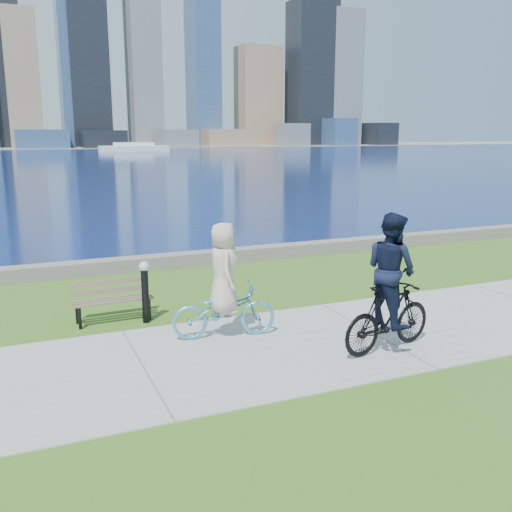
{
  "coord_description": "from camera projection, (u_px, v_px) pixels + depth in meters",
  "views": [
    {
      "loc": [
        -5.57,
        -7.95,
        3.46
      ],
      "look_at": [
        -1.34,
        1.99,
        1.1
      ],
      "focal_mm": 40.0,
      "sensor_mm": 36.0,
      "label": 1
    }
  ],
  "objects": [
    {
      "name": "city_skyline",
      "position": [
        37.0,
        43.0,
        122.4
      ],
      "size": [
        176.93,
        21.28,
        76.0
      ],
      "color": "slate",
      "rests_on": "ground"
    },
    {
      "name": "park_bench",
      "position": [
        112.0,
        297.0,
        10.59
      ],
      "size": [
        1.46,
        0.55,
        0.75
      ],
      "rotation": [
        0.0,
        0.0,
        0.04
      ],
      "color": "black",
      "rests_on": "ground"
    },
    {
      "name": "bollard_lamp",
      "position": [
        145.0,
        288.0,
        10.44
      ],
      "size": [
        0.19,
        0.19,
        1.16
      ],
      "color": "black",
      "rests_on": "ground"
    },
    {
      "name": "concrete_path",
      "position": [
        370.0,
        332.0,
        10.01
      ],
      "size": [
        80.0,
        3.5,
        0.02
      ],
      "primitive_type": "cube",
      "color": "#9E9D99",
      "rests_on": "ground"
    },
    {
      "name": "cyclist_woman",
      "position": [
        224.0,
        295.0,
        9.62
      ],
      "size": [
        0.9,
        1.86,
        1.98
      ],
      "rotation": [
        0.0,
        0.0,
        1.41
      ],
      "color": "#56AAD1",
      "rests_on": "ground"
    },
    {
      "name": "cyclist_man",
      "position": [
        390.0,
        294.0,
        9.0
      ],
      "size": [
        0.85,
        1.89,
        2.23
      ],
      "rotation": [
        0.0,
        0.0,
        1.75
      ],
      "color": "black",
      "rests_on": "ground"
    },
    {
      "name": "bay_water",
      "position": [
        57.0,
        159.0,
        74.74
      ],
      "size": [
        320.0,
        131.0,
        0.01
      ],
      "primitive_type": "cube",
      "color": "#0D1F54",
      "rests_on": "ground"
    },
    {
      "name": "seawall",
      "position": [
        241.0,
        255.0,
        15.55
      ],
      "size": [
        90.0,
        0.5,
        0.35
      ],
      "primitive_type": "cube",
      "color": "slate",
      "rests_on": "ground"
    },
    {
      "name": "ferry_far",
      "position": [
        134.0,
        148.0,
        101.21
      ],
      "size": [
        11.98,
        3.42,
        1.63
      ],
      "color": "white",
      "rests_on": "ground"
    },
    {
      "name": "far_shore",
      "position": [
        37.0,
        147.0,
        126.86
      ],
      "size": [
        320.0,
        30.0,
        0.12
      ],
      "primitive_type": "cube",
      "color": "gray",
      "rests_on": "ground"
    },
    {
      "name": "ground",
      "position": [
        370.0,
        333.0,
        10.01
      ],
      "size": [
        320.0,
        320.0,
        0.0
      ],
      "primitive_type": "plane",
      "color": "#375F19",
      "rests_on": "ground"
    }
  ]
}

